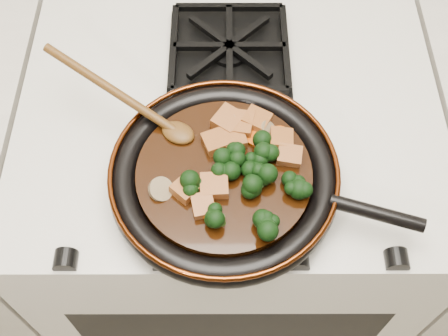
{
  "coord_description": "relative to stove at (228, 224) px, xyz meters",
  "views": [
    {
      "loc": [
        -0.01,
        1.09,
        1.7
      ],
      "look_at": [
        -0.01,
        1.53,
        0.97
      ],
      "focal_mm": 45.0,
      "sensor_mm": 36.0,
      "label": 1
    }
  ],
  "objects": [
    {
      "name": "broccoli_floret_8",
      "position": [
        0.05,
        -0.26,
        0.52
      ],
      "size": [
        0.08,
        0.08,
        0.07
      ],
      "primitive_type": null,
      "rotation": [
        -0.2,
        0.14,
        1.77
      ],
      "color": "black",
      "rests_on": "braising_sauce"
    },
    {
      "name": "broccoli_floret_1",
      "position": [
        -0.0,
        -0.16,
        0.52
      ],
      "size": [
        0.09,
        0.09,
        0.06
      ],
      "primitive_type": null,
      "rotation": [
        0.22,
        -0.03,
        2.25
      ],
      "color": "black",
      "rests_on": "braising_sauce"
    },
    {
      "name": "stove",
      "position": [
        0.0,
        0.0,
        0.0
      ],
      "size": [
        0.76,
        0.6,
        0.9
      ],
      "primitive_type": "cube",
      "color": "beige",
      "rests_on": "ground"
    },
    {
      "name": "braising_sauce",
      "position": [
        -0.01,
        -0.16,
        0.5
      ],
      "size": [
        0.27,
        0.27,
        0.02
      ],
      "primitive_type": "cylinder",
      "color": "black",
      "rests_on": "skillet"
    },
    {
      "name": "broccoli_floret_0",
      "position": [
        -0.05,
        -0.19,
        0.52
      ],
      "size": [
        0.08,
        0.07,
        0.07
      ],
      "primitive_type": null,
      "rotation": [
        0.23,
        -0.07,
        1.36
      ],
      "color": "black",
      "rests_on": "braising_sauce"
    },
    {
      "name": "tofu_cube_8",
      "position": [
        -0.04,
        -0.22,
        0.52
      ],
      "size": [
        0.04,
        0.04,
        0.02
      ],
      "primitive_type": "cube",
      "rotation": [
        -0.03,
        -0.07,
        1.77
      ],
      "color": "brown",
      "rests_on": "braising_sauce"
    },
    {
      "name": "broccoli_floret_6",
      "position": [
        -0.0,
        -0.13,
        0.52
      ],
      "size": [
        0.08,
        0.08,
        0.07
      ],
      "primitive_type": null,
      "rotation": [
        -0.07,
        -0.16,
        2.68
      ],
      "color": "black",
      "rests_on": "braising_sauce"
    },
    {
      "name": "tofu_cube_6",
      "position": [
        -0.07,
        -0.19,
        0.52
      ],
      "size": [
        0.05,
        0.05,
        0.02
      ],
      "primitive_type": "cube",
      "rotation": [
        0.08,
        -0.02,
        2.41
      ],
      "color": "brown",
      "rests_on": "braising_sauce"
    },
    {
      "name": "carrot_coin_0",
      "position": [
        0.04,
        -0.1,
        0.51
      ],
      "size": [
        0.03,
        0.03,
        0.01
      ],
      "primitive_type": "cylinder",
      "rotation": [
        0.03,
        -0.11,
        0.0
      ],
      "color": "#C64905",
      "rests_on": "braising_sauce"
    },
    {
      "name": "mushroom_slice_2",
      "position": [
        -0.11,
        -0.19,
        0.52
      ],
      "size": [
        0.05,
        0.05,
        0.03
      ],
      "primitive_type": "cylinder",
      "rotation": [
        0.55,
        0.0,
        1.01
      ],
      "color": "olive",
      "rests_on": "braising_sauce"
    },
    {
      "name": "carrot_coin_1",
      "position": [
        -0.03,
        -0.22,
        0.51
      ],
      "size": [
        0.03,
        0.03,
        0.02
      ],
      "primitive_type": "cylinder",
      "rotation": [
        -0.14,
        0.35,
        0.0
      ],
      "color": "#C64905",
      "rests_on": "braising_sauce"
    },
    {
      "name": "mushroom_slice_0",
      "position": [
        0.01,
        -0.06,
        0.52
      ],
      "size": [
        0.04,
        0.04,
        0.03
      ],
      "primitive_type": "cylinder",
      "rotation": [
        0.71,
        0.0,
        1.97
      ],
      "color": "olive",
      "rests_on": "braising_sauce"
    },
    {
      "name": "mushroom_slice_1",
      "position": [
        0.06,
        -0.08,
        0.52
      ],
      "size": [
        0.03,
        0.04,
        0.03
      ],
      "primitive_type": "cylinder",
      "rotation": [
        0.8,
        0.0,
        1.43
      ],
      "color": "olive",
      "rests_on": "braising_sauce"
    },
    {
      "name": "wooden_spoon",
      "position": [
        -0.15,
        -0.05,
        0.53
      ],
      "size": [
        0.15,
        0.1,
        0.26
      ],
      "rotation": [
        0.0,
        0.0,
        2.62
      ],
      "color": "#4E2F10",
      "rests_on": "braising_sauce"
    },
    {
      "name": "broccoli_floret_7",
      "position": [
        0.06,
        -0.12,
        0.52
      ],
      "size": [
        0.08,
        0.07,
        0.07
      ],
      "primitive_type": null,
      "rotation": [
        0.08,
        -0.21,
        2.82
      ],
      "color": "black",
      "rests_on": "braising_sauce"
    },
    {
      "name": "tofu_cube_2",
      "position": [
        0.04,
        -0.07,
        0.52
      ],
      "size": [
        0.06,
        0.05,
        0.03
      ],
      "primitive_type": "cube",
      "rotation": [
        0.11,
        -0.09,
        2.68
      ],
      "color": "brown",
      "rests_on": "braising_sauce"
    },
    {
      "name": "broccoli_floret_5",
      "position": [
        0.04,
        -0.19,
        0.52
      ],
      "size": [
        0.09,
        0.09,
        0.06
      ],
      "primitive_type": null,
      "rotation": [
        -0.0,
        -0.23,
        2.39
      ],
      "color": "black",
      "rests_on": "braising_sauce"
    },
    {
      "name": "burner_grate_front",
      "position": [
        0.0,
        -0.14,
        0.46
      ],
      "size": [
        0.23,
        0.23,
        0.03
      ],
      "primitive_type": null,
      "color": "black",
      "rests_on": "stove"
    },
    {
      "name": "tofu_cube_5",
      "position": [
        -0.03,
        -0.19,
        0.52
      ],
      "size": [
        0.04,
        0.04,
        0.03
      ],
      "primitive_type": "cube",
      "rotation": [
        0.04,
        -0.02,
        0.04
      ],
      "color": "brown",
      "rests_on": "braising_sauce"
    },
    {
      "name": "burner_grate_back",
      "position": [
        0.0,
        0.14,
        0.46
      ],
      "size": [
        0.23,
        0.23,
        0.03
      ],
      "primitive_type": null,
      "color": "black",
      "rests_on": "stove"
    },
    {
      "name": "tofu_cube_3",
      "position": [
        -0.0,
        -0.07,
        0.52
      ],
      "size": [
        0.06,
        0.06,
        0.03
      ],
      "primitive_type": "cube",
      "rotation": [
        0.07,
        -0.04,
        0.97
      ],
      "color": "brown",
      "rests_on": "braising_sauce"
    },
    {
      "name": "tofu_cube_9",
      "position": [
        -0.02,
        -0.11,
        0.52
      ],
      "size": [
        0.05,
        0.05,
        0.02
      ],
      "primitive_type": "cube",
      "rotation": [
        -0.06,
        -0.05,
        0.36
      ],
      "color": "brown",
      "rests_on": "braising_sauce"
    },
    {
      "name": "tofu_cube_0",
      "position": [
        0.08,
        -0.1,
        0.52
      ],
      "size": [
        0.04,
        0.04,
        0.03
      ],
      "primitive_type": "cube",
      "rotation": [
        0.11,
        0.1,
        1.5
      ],
      "color": "brown",
      "rests_on": "braising_sauce"
    },
    {
      "name": "carrot_coin_3",
      "position": [
        -0.01,
        -0.13,
        0.51
      ],
      "size": [
        0.03,
        0.03,
        0.01
      ],
      "primitive_type": "cylinder",
      "rotation": [
        0.09,
        -0.01,
        0.0
      ],
      "color": "#C64905",
      "rests_on": "braising_sauce"
    },
    {
      "name": "broccoli_floret_3",
      "position": [
        0.04,
        -0.15,
        0.52
      ],
      "size": [
        0.09,
        0.08,
        0.07
      ],
      "primitive_type": null,
      "rotation": [
        0.08,
        0.19,
        0.69
      ],
      "color": "black",
      "rests_on": "braising_sauce"
    },
    {
      "name": "broccoli_floret_4",
      "position": [
        -0.01,
        -0.24,
        0.52
      ],
      "size": [
        0.07,
        0.08,
        0.07
      ],
      "primitive_type": null,
      "rotation": [
        -0.14,
        0.18,
        1.27
      ],
      "color": "black",
      "rests_on": "braising_sauce"
    },
    {
      "name": "tofu_cube_7",
      "position": [
        0.09,
        -0.13,
        0.52
      ],
      "size": [
        0.04,
        0.04,
        0.03
      ],
      "primitive_type": "cube",
      "rotation": [
        -0.1,
        -0.07,
        2.99
      ],
      "color": "brown",
      "rests_on": "braising_sauce"
    },
    {
      "name": "tofu_cube_4",
      "position": [
        0.01,
        -0.1,
        0.52
      ],
      "size": [
        0.04,
        0.04,
        0.02
      ],
      "primitive_type": "cube",
      "rotation": [
        -0.02,
        0.04,
        0.25
      ],
      "color": "brown",
      "rests_on": "braising_sauce"
    },
    {
      "name": "broccoli_floret_2",
      "position": [
        0.1,
        -0.18,
        0.52
      ],
      "size": [
        0.08,
        0.07,
        0.06
      ],
      "primitive_type": null,
      "rotation": [
        -0.19,
        0.04,
        1.8
      ],
      "color": "black",
      "rests_on": "braising_sauce"
    },
    {
      "name": "tofu_cube_1",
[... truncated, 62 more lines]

